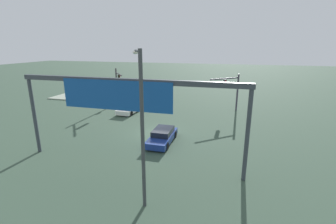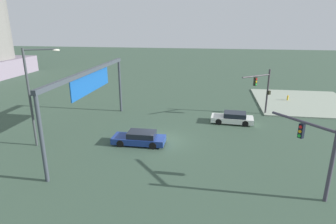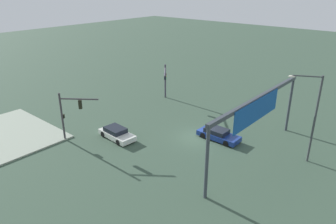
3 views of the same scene
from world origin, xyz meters
name	(u,v)px [view 1 (image 1 of 3)]	position (x,y,z in m)	size (l,w,h in m)	color
ground_plane	(157,134)	(0.00, 0.00, 0.00)	(193.57, 193.57, 0.00)	#364C3C
sidewalk_corner	(104,94)	(15.75, -16.87, 0.07)	(13.73, 12.45, 0.15)	gray
traffic_signal_near_corner	(232,87)	(-6.93, -10.96, 3.29)	(3.59, 3.10, 5.00)	#3F3A49
traffic_signal_opposite_side	(118,82)	(9.31, -10.21, 3.41)	(2.65, 3.63, 5.35)	#3A363B
streetlamp_curved_arm	(141,119)	(-2.68, 10.50, 4.97)	(1.55, 2.66, 8.52)	#383D40
overhead_sign_gantry	(123,96)	(0.23, 6.60, 5.27)	(16.85, 0.43, 6.47)	#343B43
sedan_car_approaching	(130,108)	(5.93, -6.81, 0.58)	(2.23, 4.59, 1.21)	silver
sedan_car_waiting_far	(162,136)	(-1.15, 1.77, 0.58)	(1.94, 4.70, 1.21)	navy
fire_hydrant_on_curb	(95,93)	(16.23, -14.87, 0.49)	(0.33, 0.22, 0.71)	gold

